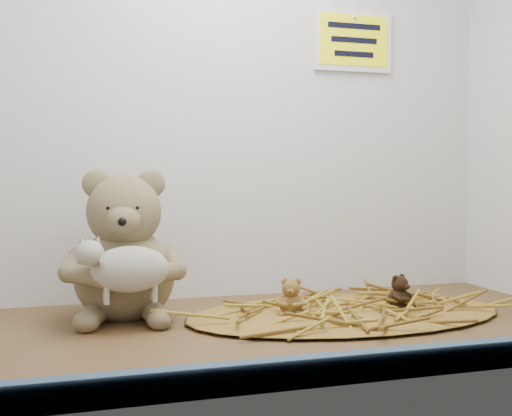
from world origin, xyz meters
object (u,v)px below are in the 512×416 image
object	(u,v)px
main_teddy	(125,244)
toy_lamb	(130,269)
mini_teddy_brown	(399,290)
mini_teddy_tan	(291,295)

from	to	relation	value
main_teddy	toy_lamb	size ratio (longest dim) A/B	1.59
main_teddy	mini_teddy_brown	bearing A→B (deg)	-4.55
main_teddy	mini_teddy_brown	world-z (taller)	main_teddy
main_teddy	mini_teddy_tan	distance (cm)	30.96
toy_lamb	mini_teddy_tan	xyz separation A→B (cm)	(28.15, 0.24, -5.80)
toy_lamb	mini_teddy_tan	size ratio (longest dim) A/B	2.60
mini_teddy_brown	mini_teddy_tan	bearing A→B (deg)	147.81
toy_lamb	mini_teddy_brown	size ratio (longest dim) A/B	2.64
main_teddy	toy_lamb	distance (cm)	10.03
main_teddy	toy_lamb	bearing A→B (deg)	-82.72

